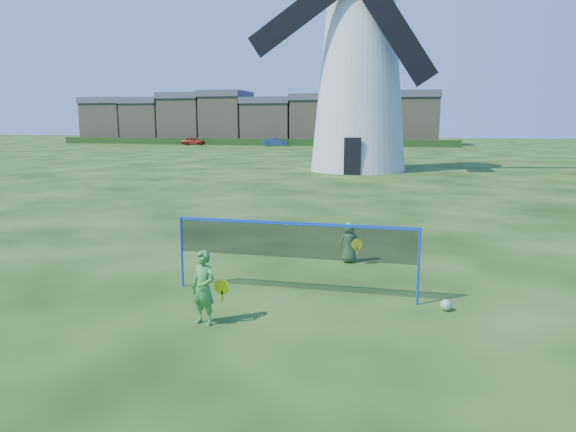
# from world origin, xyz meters

# --- Properties ---
(ground) EXTENTS (220.00, 220.00, 0.00)m
(ground) POSITION_xyz_m (0.00, 0.00, 0.00)
(ground) COLOR black
(ground) RESTS_ON ground
(windmill) EXTENTS (14.89, 6.84, 20.64)m
(windmill) POSITION_xyz_m (-1.22, 28.15, 7.19)
(windmill) COLOR silver
(windmill) RESTS_ON ground
(badminton_net) EXTENTS (5.05, 0.05, 1.55)m
(badminton_net) POSITION_xyz_m (0.54, -0.41, 1.14)
(badminton_net) COLOR blue
(badminton_net) RESTS_ON ground
(player_girl) EXTENTS (0.70, 0.45, 1.34)m
(player_girl) POSITION_xyz_m (-0.64, -2.35, 0.67)
(player_girl) COLOR green
(player_girl) RESTS_ON ground
(player_boy) EXTENTS (0.66, 0.50, 1.04)m
(player_boy) POSITION_xyz_m (1.34, 2.44, 0.52)
(player_boy) COLOR #519C4B
(player_boy) RESTS_ON ground
(play_ball) EXTENTS (0.22, 0.22, 0.22)m
(play_ball) POSITION_xyz_m (3.58, -0.64, 0.11)
(play_ball) COLOR green
(play_ball) RESTS_ON ground
(terraced_houses) EXTENTS (58.33, 8.40, 8.34)m
(terraced_houses) POSITION_xyz_m (-22.93, 72.00, 3.90)
(terraced_houses) COLOR #8B7E5D
(terraced_houses) RESTS_ON ground
(hedge) EXTENTS (62.00, 0.80, 1.00)m
(hedge) POSITION_xyz_m (-22.00, 66.00, 0.50)
(hedge) COLOR #193814
(hedge) RESTS_ON ground
(car_left) EXTENTS (3.56, 1.58, 1.19)m
(car_left) POSITION_xyz_m (-29.98, 64.31, 0.59)
(car_left) COLOR maroon
(car_left) RESTS_ON ground
(car_right) EXTENTS (3.81, 1.84, 1.20)m
(car_right) POSITION_xyz_m (-16.99, 63.97, 0.60)
(car_right) COLOR navy
(car_right) RESTS_ON ground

